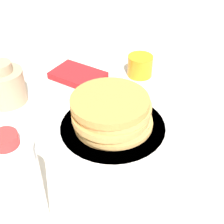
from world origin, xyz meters
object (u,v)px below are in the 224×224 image
Objects in this scene: juice_glass at (140,66)px; cream_jug at (5,85)px; plate at (112,127)px; pancake_stack at (112,113)px; water_bottle_near at (19,187)px.

cream_jug is (-0.11, -0.37, 0.02)m from juice_glass.
juice_glass is (-0.15, 0.22, 0.02)m from plate.
pancake_stack reaches higher than juice_glass.
water_bottle_near is at bearing -67.11° from plate.
plate is at bearing 30.37° from cream_jug.
plate is 3.66× the size of juice_glass.
juice_glass is 0.35× the size of water_bottle_near.
pancake_stack reaches higher than plate.
plate is 0.27m from juice_glass.
water_bottle_near reaches higher than pancake_stack.
cream_jug is 0.40m from water_bottle_near.
plate is 0.05m from pancake_stack.
water_bottle_near reaches higher than juice_glass.
juice_glass reaches higher than plate.
cream_jug is 0.55× the size of water_bottle_near.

